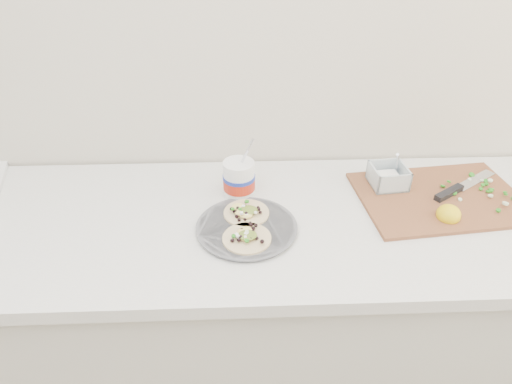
{
  "coord_description": "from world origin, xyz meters",
  "views": [
    {
      "loc": [
        0.17,
        0.36,
        1.7
      ],
      "look_at": [
        0.21,
        1.46,
        0.96
      ],
      "focal_mm": 32.0,
      "sensor_mm": 36.0,
      "label": 1
    }
  ],
  "objects": [
    {
      "name": "counter",
      "position": [
        0.0,
        1.43,
        0.45
      ],
      "size": [
        2.44,
        0.66,
        0.9
      ],
      "color": "silver",
      "rests_on": "ground"
    },
    {
      "name": "taco_plate",
      "position": [
        0.18,
        1.36,
        0.92
      ],
      "size": [
        0.28,
        0.28,
        0.04
      ],
      "rotation": [
        0.0,
        0.0,
        -0.28
      ],
      "color": "#5A5B61",
      "rests_on": "counter"
    },
    {
      "name": "tub",
      "position": [
        0.16,
        1.54,
        0.97
      ],
      "size": [
        0.1,
        0.1,
        0.22
      ],
      "rotation": [
        0.0,
        0.0,
        -0.38
      ],
      "color": "white",
      "rests_on": "counter"
    },
    {
      "name": "cutboard",
      "position": [
        0.76,
        1.5,
        0.92
      ],
      "size": [
        0.52,
        0.39,
        0.08
      ],
      "rotation": [
        0.0,
        0.0,
        0.11
      ],
      "color": "brown",
      "rests_on": "counter"
    }
  ]
}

